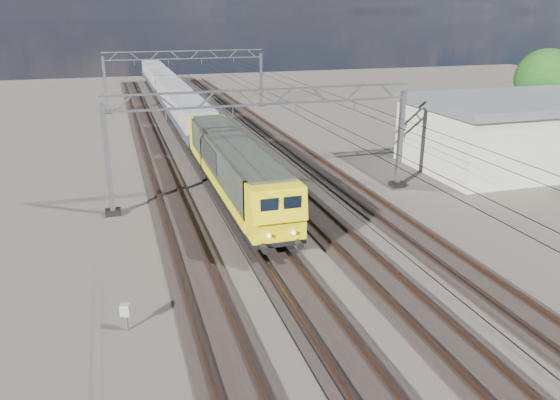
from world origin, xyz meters
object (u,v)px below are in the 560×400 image
object	(u,v)px
catenary_gantry_far	(186,78)
hopper_wagon_fourth	(154,72)
catenary_gantry_mid	(265,140)
industrial_shed	(531,131)
tree_far	(550,82)
locomotive	(233,166)
trackside_cabinet	(125,311)
hopper_wagon_lead	(192,118)
hopper_wagon_third	(162,82)
hopper_wagon_mid	(174,96)

from	to	relation	value
catenary_gantry_far	hopper_wagon_fourth	world-z (taller)	catenary_gantry_far
catenary_gantry_mid	catenary_gantry_far	xyz separation A→B (m)	(0.00, 36.00, 0.00)
catenary_gantry_far	industrial_shed	world-z (taller)	catenary_gantry_far
catenary_gantry_mid	hopper_wagon_fourth	distance (m)	60.67
hopper_wagon_fourth	tree_far	xyz separation A→B (m)	(32.32, -50.83, 3.10)
locomotive	industrial_shed	size ratio (longest dim) A/B	1.13
catenary_gantry_mid	trackside_cabinet	xyz separation A→B (m)	(-9.20, -13.26, -3.07)
catenary_gantry_mid	catenary_gantry_far	bearing A→B (deg)	90.00
hopper_wagon_lead	hopper_wagon_third	world-z (taller)	same
tree_far	trackside_cabinet	bearing A→B (deg)	-149.75
hopper_wagon_lead	tree_far	xyz separation A→B (m)	(32.32, -8.23, 3.10)
catenary_gantry_mid	tree_far	size ratio (longest dim) A/B	2.38
catenary_gantry_mid	locomotive	world-z (taller)	catenary_gantry_mid
trackside_cabinet	hopper_wagon_third	bearing A→B (deg)	105.75
locomotive	hopper_wagon_lead	world-z (taller)	locomotive
tree_far	hopper_wagon_third	bearing A→B (deg)	131.42
hopper_wagon_mid	hopper_wagon_third	world-z (taller)	same
industrial_shed	tree_far	xyz separation A→B (m)	(8.32, 7.79, 2.61)
industrial_shed	hopper_wagon_third	bearing A→B (deg)	118.38
catenary_gantry_far	locomotive	size ratio (longest dim) A/B	0.94
catenary_gantry_mid	hopper_wagon_fourth	xyz separation A→B (m)	(-2.00, 60.62, -1.67)
locomotive	hopper_wagon_mid	bearing A→B (deg)	90.00
hopper_wagon_third	trackside_cabinet	bearing A→B (deg)	-96.88
hopper_wagon_mid	hopper_wagon_third	bearing A→B (deg)	90.00
hopper_wagon_fourth	industrial_shed	xyz separation A→B (m)	(24.00, -58.62, 0.49)
hopper_wagon_lead	trackside_cabinet	xyz separation A→B (m)	(-7.20, -31.27, -1.39)
hopper_wagon_lead	hopper_wagon_fourth	bearing A→B (deg)	90.00
trackside_cabinet	tree_far	bearing A→B (deg)	52.88
locomotive	industrial_shed	distance (m)	24.06
hopper_wagon_third	tree_far	distance (m)	48.95
locomotive	trackside_cabinet	xyz separation A→B (m)	(-7.20, -13.58, -1.49)
catenary_gantry_mid	hopper_wagon_lead	distance (m)	18.20
catenary_gantry_mid	hopper_wagon_mid	distance (m)	32.32
catenary_gantry_mid	hopper_wagon_lead	xyz separation A→B (m)	(-2.00, 18.02, -1.67)
catenary_gantry_far	hopper_wagon_third	world-z (taller)	catenary_gantry_far
trackside_cabinet	tree_far	world-z (taller)	tree_far
locomotive	hopper_wagon_lead	bearing A→B (deg)	90.00
catenary_gantry_far	locomotive	xyz separation A→B (m)	(-2.00, -35.68, -1.58)
hopper_wagon_mid	trackside_cabinet	world-z (taller)	hopper_wagon_mid
trackside_cabinet	industrial_shed	distance (m)	34.78
catenary_gantry_far	tree_far	bearing A→B (deg)	-40.85
trackside_cabinet	tree_far	distance (m)	45.97
catenary_gantry_far	hopper_wagon_fourth	size ratio (longest dim) A/B	1.53
catenary_gantry_far	industrial_shed	bearing A→B (deg)	-57.09
hopper_wagon_third	tree_far	size ratio (longest dim) A/B	1.55
hopper_wagon_fourth	trackside_cabinet	size ratio (longest dim) A/B	11.64
locomotive	tree_far	distance (m)	33.81
hopper_wagon_third	industrial_shed	xyz separation A→B (m)	(24.00, -44.42, 0.49)
catenary_gantry_far	hopper_wagon_lead	world-z (taller)	catenary_gantry_far
catenary_gantry_far	trackside_cabinet	xyz separation A→B (m)	(-9.20, -49.26, -3.07)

